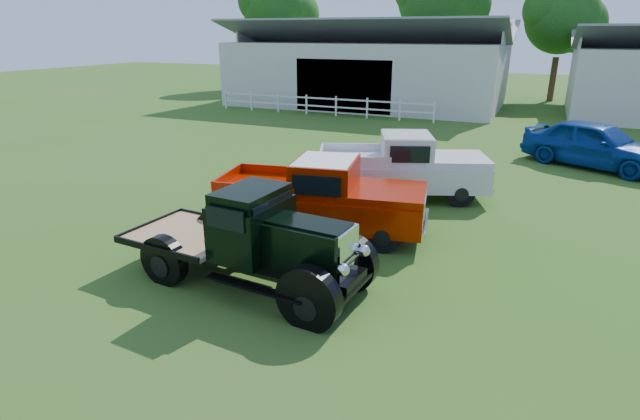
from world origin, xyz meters
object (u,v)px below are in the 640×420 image
at_px(vintage_flatbed, 249,237).
at_px(misc_car_blue, 595,144).
at_px(red_pickup, 321,196).
at_px(white_pickup, 402,167).

relative_size(vintage_flatbed, misc_car_blue, 1.00).
xyz_separation_m(red_pickup, white_pickup, (1.10, 3.70, -0.00)).
xyz_separation_m(vintage_flatbed, white_pickup, (1.32, 6.83, -0.05)).
relative_size(red_pickup, misc_car_blue, 1.03).
xyz_separation_m(vintage_flatbed, red_pickup, (0.22, 3.13, -0.05)).
bearing_deg(white_pickup, red_pickup, -127.38).
bearing_deg(misc_car_blue, red_pickup, 173.44).
xyz_separation_m(white_pickup, misc_car_blue, (5.75, 6.54, -0.09)).
bearing_deg(misc_car_blue, white_pickup, 165.88).
bearing_deg(misc_car_blue, vintage_flatbed, 179.36).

